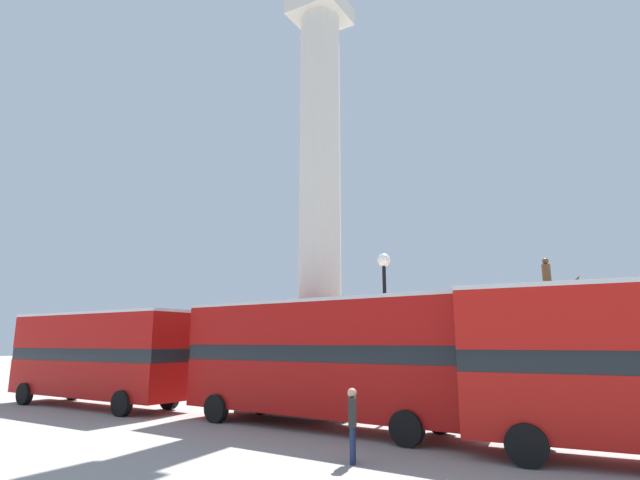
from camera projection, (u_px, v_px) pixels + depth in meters
ground_plane at (320, 410)px, 21.71m from camera, size 200.00×200.00×0.00m
monument_column at (320, 247)px, 23.15m from camera, size 5.27×5.27×21.13m
bus_a at (98, 354)px, 22.96m from camera, size 10.20×2.91×4.23m
bus_b at (321, 356)px, 17.54m from camera, size 10.99×3.45×4.34m
equestrian_statue at (555, 366)px, 20.84m from camera, size 3.40×2.56×6.48m
street_lamp at (385, 313)px, 18.95m from camera, size 0.51×0.51×6.26m
pedestrian_near_lamp at (352, 420)px, 12.25m from camera, size 0.36×0.50×1.76m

